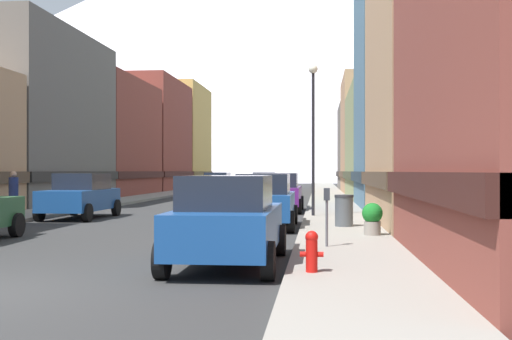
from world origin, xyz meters
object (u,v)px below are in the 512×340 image
car_left_1 (81,196)px  car_right_2 (280,192)px  car_right_0 (228,220)px  potted_plant_0 (372,218)px  pedestrian_1 (14,195)px  fire_hydrant_near (312,250)px  car_driving_0 (217,185)px  parking_meter_near (327,209)px  streetlamp_right (313,116)px  car_driving_1 (265,184)px  trash_bin_right (344,210)px  car_right_1 (264,201)px

car_left_1 → car_right_2: 8.98m
car_right_0 → potted_plant_0: car_right_0 is taller
car_right_0 → pedestrian_1: 15.09m
fire_hydrant_near → car_right_2: bearing=95.2°
car_right_2 → pedestrian_1: 11.42m
car_right_0 → car_driving_0: (-5.40, 32.02, 0.00)m
parking_meter_near → streetlamp_right: 10.55m
car_driving_1 → potted_plant_0: car_driving_1 is taller
pedestrian_1 → fire_hydrant_near: bearing=-47.5°
streetlamp_right → car_driving_0: bearing=109.4°
car_right_0 → car_driving_1: same height
car_left_1 → car_right_0: size_ratio=1.00×
car_driving_0 → potted_plant_0: 28.43m
car_driving_0 → trash_bin_right: car_driving_0 is taller
car_right_0 → parking_meter_near: bearing=48.6°
car_right_0 → car_right_2: 16.68m
car_right_0 → pedestrian_1: pedestrian_1 is taller
car_left_1 → potted_plant_0: (10.80, -6.99, -0.28)m
car_right_2 → trash_bin_right: 9.46m
parking_meter_near → trash_bin_right: (0.60, 5.37, -0.37)m
car_driving_1 → trash_bin_right: 27.37m
car_left_1 → car_driving_1: bearing=76.6°
pedestrian_1 → car_driving_0: bearing=77.4°
fire_hydrant_near → pedestrian_1: (-11.70, 12.76, 0.42)m
parking_meter_near → streetlamp_right: streetlamp_right is taller
car_right_1 → pedestrian_1: 10.47m
car_right_1 → streetlamp_right: bearing=68.8°
car_left_1 → car_driving_0: (2.20, 20.11, 0.00)m
potted_plant_0 → fire_hydrant_near: bearing=-103.6°
car_right_1 → streetlamp_right: streetlamp_right is taller
car_left_1 → pedestrian_1: size_ratio=2.57×
car_driving_1 → trash_bin_right: (4.75, -26.95, -0.26)m
car_right_2 → parking_meter_near: size_ratio=3.31×
parking_meter_near → potted_plant_0: bearing=65.2°
trash_bin_right → pedestrian_1: bearing=163.7°
streetlamp_right → car_driving_1: bearing=99.6°
car_driving_1 → fire_hydrant_near: 36.24m
car_right_0 → parking_meter_near: 2.95m
car_right_0 → fire_hydrant_near: (1.65, -1.50, -0.37)m
fire_hydrant_near → potted_plant_0: size_ratio=0.82×
car_driving_1 → streetlamp_right: 22.73m
trash_bin_right → pedestrian_1: size_ratio=0.57×
car_right_0 → car_right_2: size_ratio=1.00×
trash_bin_right → car_right_0: bearing=-108.6°
car_driving_1 → car_driving_0: bearing=-141.9°
car_right_0 → pedestrian_1: bearing=131.8°
car_right_0 → car_right_1: 8.32m
car_driving_0 → potted_plant_0: size_ratio=5.09×
trash_bin_right → pedestrian_1: (-12.60, 3.68, 0.30)m
car_right_2 → streetlamp_right: streetlamp_right is taller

